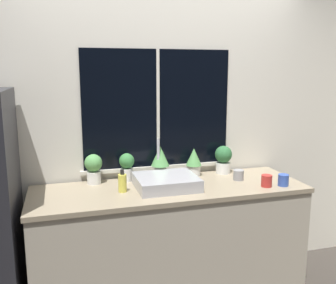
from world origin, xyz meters
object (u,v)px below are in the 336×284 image
at_px(potted_plant_right, 194,161).
at_px(sink, 166,182).
at_px(potted_plant_far_right, 223,159).
at_px(mug_grey, 238,175).
at_px(soap_bottle, 122,183).
at_px(potted_plant_far_left, 94,167).
at_px(potted_plant_center, 160,159).
at_px(potted_plant_left, 127,166).
at_px(mug_red, 267,181).
at_px(mug_blue, 283,180).

bearing_deg(potted_plant_right, sink, -141.08).
bearing_deg(potted_plant_far_right, potted_plant_right, 180.00).
xyz_separation_m(sink, mug_grey, (0.62, 0.03, -0.00)).
bearing_deg(potted_plant_far_right, soap_bottle, -163.96).
bearing_deg(mug_grey, potted_plant_far_right, 98.02).
distance_m(potted_plant_far_left, potted_plant_center, 0.54).
bearing_deg(mug_grey, sink, -177.57).
distance_m(soap_bottle, mug_grey, 0.95).
distance_m(potted_plant_left, mug_grey, 0.90).
distance_m(potted_plant_far_right, soap_bottle, 0.96).
bearing_deg(potted_plant_far_left, potted_plant_left, -0.00).
xyz_separation_m(potted_plant_far_right, mug_red, (0.16, -0.45, -0.08)).
height_order(potted_plant_far_left, mug_red, potted_plant_far_left).
xyz_separation_m(mug_blue, mug_red, (-0.14, 0.02, 0.00)).
height_order(mug_grey, mug_blue, mug_blue).
height_order(sink, mug_blue, sink).
bearing_deg(potted_plant_far_right, mug_blue, -57.62).
distance_m(potted_plant_right, soap_bottle, 0.70).
relative_size(potted_plant_center, soap_bottle, 1.61).
bearing_deg(potted_plant_left, potted_plant_far_right, 0.00).
xyz_separation_m(potted_plant_right, mug_blue, (0.56, -0.46, -0.08)).
bearing_deg(potted_plant_center, potted_plant_far_left, 180.00).
relative_size(potted_plant_left, potted_plant_right, 0.97).
xyz_separation_m(soap_bottle, mug_blue, (1.21, -0.20, -0.03)).
relative_size(potted_plant_left, potted_plant_far_right, 0.95).
relative_size(potted_plant_far_left, mug_blue, 2.63).
distance_m(potted_plant_far_left, potted_plant_right, 0.83).
relative_size(potted_plant_left, mug_grey, 2.68).
height_order(potted_plant_far_right, mug_blue, potted_plant_far_right).
xyz_separation_m(sink, potted_plant_far_right, (0.58, 0.25, 0.08)).
bearing_deg(mug_grey, potted_plant_right, 142.90).
xyz_separation_m(potted_plant_far_right, mug_grey, (0.03, -0.23, -0.09)).
bearing_deg(potted_plant_left, mug_grey, -14.69).
bearing_deg(potted_plant_center, mug_red, -31.84).
bearing_deg(mug_grey, mug_red, -60.08).
height_order(potted_plant_left, mug_blue, potted_plant_left).
height_order(potted_plant_far_left, potted_plant_far_right, potted_plant_far_right).
bearing_deg(mug_red, soap_bottle, 170.34).
bearing_deg(potted_plant_left, soap_bottle, -106.86).
bearing_deg(sink, soap_bottle, -178.35).
bearing_deg(potted_plant_center, potted_plant_right, 0.00).
bearing_deg(mug_red, mug_grey, 119.92).
bearing_deg(potted_plant_center, potted_plant_far_right, 0.00).
bearing_deg(mug_blue, potted_plant_far_left, 161.63).
distance_m(potted_plant_center, potted_plant_right, 0.29).
relative_size(potted_plant_left, potted_plant_center, 0.84).
relative_size(potted_plant_right, potted_plant_far_right, 0.98).
bearing_deg(potted_plant_far_left, soap_bottle, -55.45).
bearing_deg(mug_blue, soap_bottle, 170.68).
distance_m(potted_plant_left, soap_bottle, 0.28).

